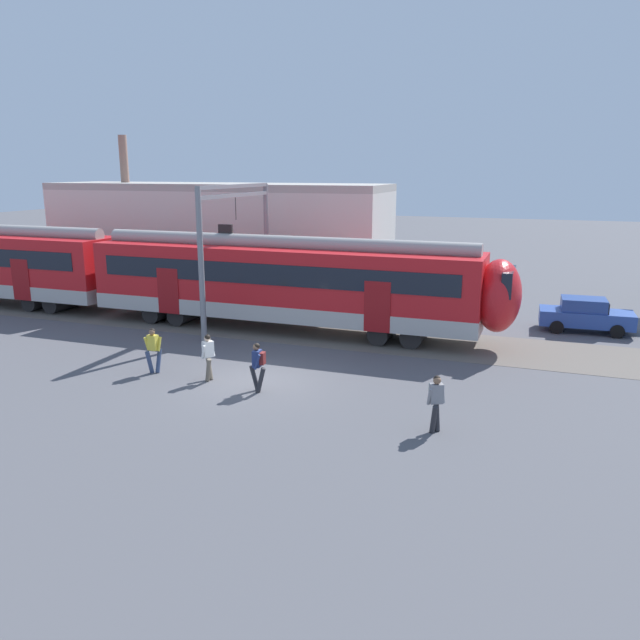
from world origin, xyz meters
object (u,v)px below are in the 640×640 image
object	(u,v)px
pedestrian_navy	(258,363)
pedestrian_grey	(436,398)
pedestrian_yellow	(154,346)
pedestrian_white	(208,354)
parked_car_blue	(585,315)

from	to	relation	value
pedestrian_navy	pedestrian_grey	bearing A→B (deg)	-11.57
pedestrian_yellow	pedestrian_white	world-z (taller)	same
pedestrian_yellow	parked_car_blue	xyz separation A→B (m)	(14.87, 11.75, -0.21)
pedestrian_yellow	pedestrian_grey	xyz separation A→B (m)	(10.44, -1.72, 0.00)
parked_car_blue	pedestrian_yellow	bearing A→B (deg)	-141.69
pedestrian_yellow	parked_car_blue	bearing A→B (deg)	38.31
pedestrian_navy	pedestrian_white	bearing A→B (deg)	169.12
pedestrian_white	pedestrian_navy	xyz separation A→B (m)	(2.10, -0.40, 0.03)
pedestrian_white	pedestrian_navy	distance (m)	2.14
pedestrian_yellow	pedestrian_navy	size ratio (longest dim) A/B	1.00
pedestrian_yellow	pedestrian_grey	size ratio (longest dim) A/B	1.00
pedestrian_yellow	pedestrian_white	distance (m)	2.28
pedestrian_white	pedestrian_navy	world-z (taller)	same
pedestrian_navy	pedestrian_grey	distance (m)	6.19
pedestrian_yellow	pedestrian_navy	bearing A→B (deg)	-6.29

